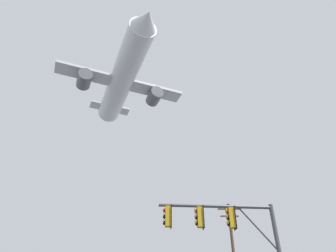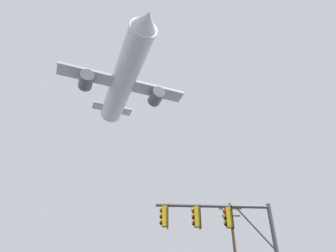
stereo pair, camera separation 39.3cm
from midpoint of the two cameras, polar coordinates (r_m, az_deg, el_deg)
name	(u,v)px [view 2 (the right image)]	position (r m, az deg, el deg)	size (l,w,h in m)	color
signal_pole_near	(227,233)	(14.32, 12.17, -19.65)	(5.46, 0.72, 5.98)	#4C4C51
airplane	(124,79)	(46.68, -8.26, 9.07)	(19.25, 24.93, 7.01)	white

